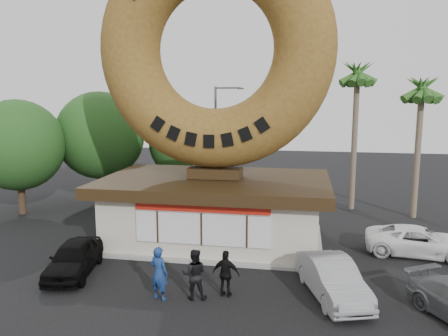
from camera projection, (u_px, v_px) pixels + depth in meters
name	position (u px, v px, depth m)	size (l,w,h in m)	color
ground	(184.00, 292.00, 16.46)	(90.00, 90.00, 0.00)	black
donut_shop	(215.00, 207.00, 21.99)	(11.20, 7.20, 3.80)	beige
giant_donut	(215.00, 49.00, 20.76)	(11.39, 11.39, 2.90)	brown
tree_west	(100.00, 135.00, 30.02)	(6.00, 6.00, 7.65)	#473321
tree_mid	(185.00, 143.00, 31.08)	(5.20, 5.20, 6.63)	#473321
tree_far	(18.00, 145.00, 26.80)	(5.60, 5.60, 7.14)	#473321
palm_near	(357.00, 78.00, 27.37)	(2.60, 2.60, 9.75)	#726651
palm_far	(422.00, 93.00, 25.45)	(2.60, 2.60, 8.75)	#726651
street_lamp	(218.00, 136.00, 31.60)	(2.11, 0.20, 8.00)	#59595E
person_left	(159.00, 273.00, 15.72)	(0.72, 0.47, 1.98)	navy
person_center	(194.00, 274.00, 15.76)	(0.91, 0.71, 1.87)	black
person_right	(226.00, 274.00, 15.96)	(1.02, 0.43, 1.74)	black
car_black	(74.00, 258.00, 18.02)	(1.63, 4.05, 1.38)	black
car_silver	(332.00, 278.00, 15.93)	(1.51, 4.32, 1.42)	gray
car_white	(419.00, 241.00, 20.19)	(2.19, 4.75, 1.32)	white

